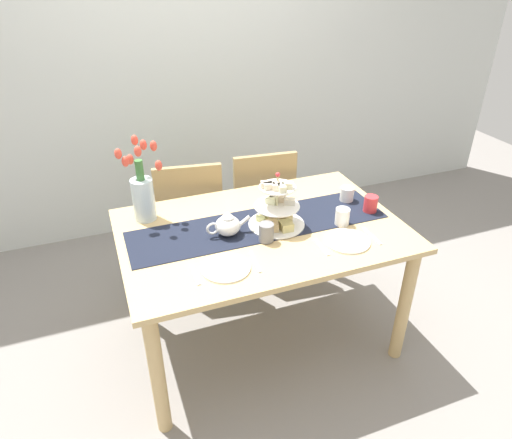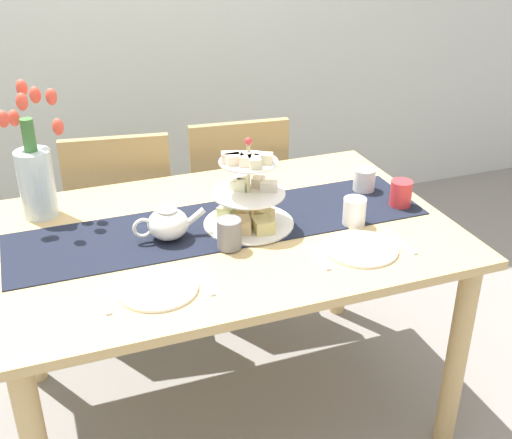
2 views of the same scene
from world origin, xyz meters
The scene contains 18 objects.
ground_plane centered at (0.00, 0.00, 0.00)m, with size 8.00×8.00×0.00m, color gray.
dining_table centered at (0.00, 0.00, 0.65)m, with size 1.48×0.98×0.76m.
chair_left centered at (-0.23, 0.72, 0.50)m, with size 0.48×0.48×0.91m.
chair_right centered at (0.27, 0.72, 0.50)m, with size 0.46×0.46×0.91m.
table_runner centered at (0.00, 0.03, 0.77)m, with size 1.39×0.35×0.00m, color black.
tiered_cake_stand centered at (0.08, 0.00, 0.86)m, with size 0.30×0.30×0.30m.
teapot centered at (-0.19, 0.00, 0.82)m, with size 0.24×0.13×0.14m.
tulip_vase centered at (-0.56, 0.32, 0.93)m, with size 0.22×0.20×0.45m.
cream_jug centered at (0.58, 0.11, 0.81)m, with size 0.08×0.08×0.09m, color white.
dinner_plate_left centered at (-0.29, -0.28, 0.77)m, with size 0.23×0.23×0.01m, color white.
fork_left centered at (-0.43, -0.28, 0.77)m, with size 0.02×0.15×0.01m, color silver.
knife_left centered at (-0.14, -0.28, 0.77)m, with size 0.01×0.17×0.01m, color silver.
dinner_plate_right centered at (0.35, -0.28, 0.77)m, with size 0.23×0.23×0.01m, color white.
fork_right centered at (0.21, -0.28, 0.77)m, with size 0.02×0.15×0.01m, color silver.
knife_right centered at (0.50, -0.28, 0.77)m, with size 0.01×0.17×0.01m, color silver.
mug_grey centered at (-0.02, -0.12, 0.82)m, with size 0.08×0.08×0.10m, color slate.
mug_white_text centered at (0.41, -0.12, 0.81)m, with size 0.08×0.08×0.10m, color white.
mug_orange centered at (0.63, -0.05, 0.81)m, with size 0.08×0.08×0.10m, color red.
Camera 2 is at (-0.56, -1.80, 1.77)m, focal length 45.54 mm.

